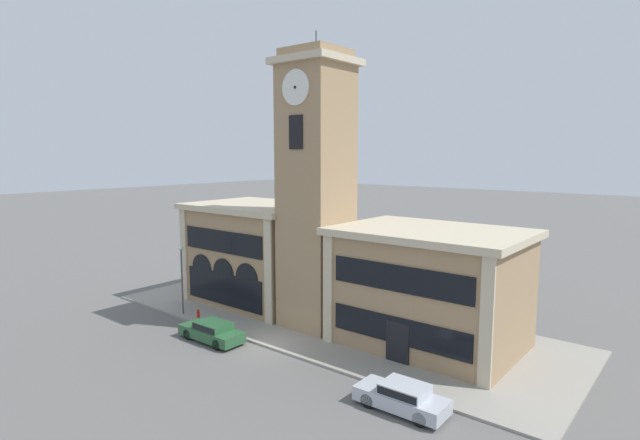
{
  "coord_description": "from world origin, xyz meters",
  "views": [
    {
      "loc": [
        21.94,
        -21.44,
        12.26
      ],
      "look_at": [
        1.99,
        3.14,
        8.07
      ],
      "focal_mm": 28.0,
      "sensor_mm": 36.0,
      "label": 1
    }
  ],
  "objects_px": {
    "parked_car_near": "(212,331)",
    "fire_hydrant": "(198,315)",
    "parked_car_mid": "(402,396)",
    "street_lamp": "(182,269)"
  },
  "relations": [
    {
      "from": "parked_car_near",
      "to": "parked_car_mid",
      "type": "height_order",
      "value": "parked_car_mid"
    },
    {
      "from": "parked_car_near",
      "to": "fire_hydrant",
      "type": "xyz_separation_m",
      "value": [
        -3.72,
        1.72,
        -0.13
      ]
    },
    {
      "from": "parked_car_near",
      "to": "parked_car_mid",
      "type": "distance_m",
      "value": 14.27
    },
    {
      "from": "fire_hydrant",
      "to": "street_lamp",
      "type": "bearing_deg",
      "value": 173.14
    },
    {
      "from": "parked_car_mid",
      "to": "street_lamp",
      "type": "bearing_deg",
      "value": -6.55
    },
    {
      "from": "parked_car_near",
      "to": "fire_hydrant",
      "type": "height_order",
      "value": "parked_car_near"
    },
    {
      "from": "parked_car_mid",
      "to": "fire_hydrant",
      "type": "xyz_separation_m",
      "value": [
        -18.0,
        1.72,
        -0.16
      ]
    },
    {
      "from": "parked_car_near",
      "to": "fire_hydrant",
      "type": "bearing_deg",
      "value": -25.73
    },
    {
      "from": "fire_hydrant",
      "to": "parked_car_mid",
      "type": "bearing_deg",
      "value": -5.46
    },
    {
      "from": "street_lamp",
      "to": "fire_hydrant",
      "type": "distance_m",
      "value": 3.81
    }
  ]
}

